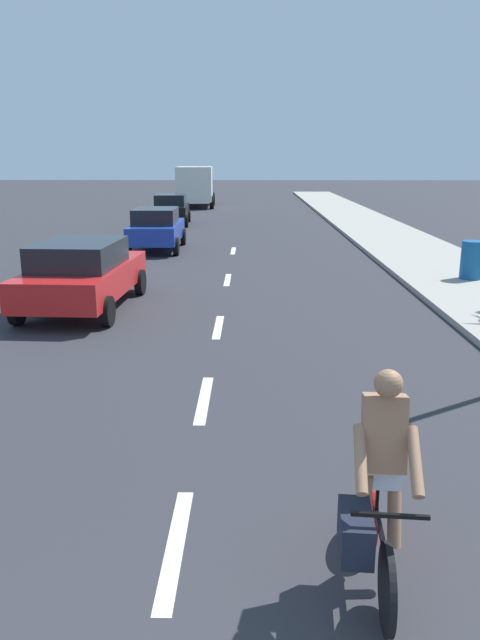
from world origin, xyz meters
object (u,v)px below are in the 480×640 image
object	(u,v)px
parked_car_red	(82,273)
parked_car_black	(171,208)
delivery_truck	(195,185)
parked_car_blue	(156,228)
trash_bin_far	(472,260)
cyclist	(376,491)

from	to	relation	value
parked_car_red	parked_car_black	bearing A→B (deg)	93.65
parked_car_black	delivery_truck	size ratio (longest dim) A/B	0.66
parked_car_blue	parked_car_black	distance (m)	9.23
trash_bin_far	parked_car_black	bearing A→B (deg)	123.44
cyclist	delivery_truck	world-z (taller)	delivery_truck
parked_car_red	delivery_truck	world-z (taller)	delivery_truck
cyclist	delivery_truck	distance (m)	40.52
cyclist	trash_bin_far	bearing A→B (deg)	-107.55
delivery_truck	parked_car_red	bearing A→B (deg)	-92.06
parked_car_blue	parked_car_black	world-z (taller)	same
parked_car_red	cyclist	bearing A→B (deg)	-60.28
cyclist	parked_car_red	world-z (taller)	cyclist
trash_bin_far	cyclist	bearing A→B (deg)	-112.05
trash_bin_far	parked_car_red	bearing A→B (deg)	-162.43
cyclist	trash_bin_far	size ratio (longest dim) A/B	1.75
parked_car_black	trash_bin_far	world-z (taller)	parked_car_black
parked_car_blue	parked_car_black	bearing A→B (deg)	92.88
cyclist	parked_car_red	distance (m)	10.55
parked_car_blue	parked_car_black	xyz separation A→B (m)	(-0.63, 9.21, -0.00)
parked_car_red	trash_bin_far	bearing A→B (deg)	20.13
parked_car_red	delivery_truck	xyz separation A→B (m)	(-0.15, 30.82, 0.66)
delivery_truck	trash_bin_far	bearing A→B (deg)	-72.43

